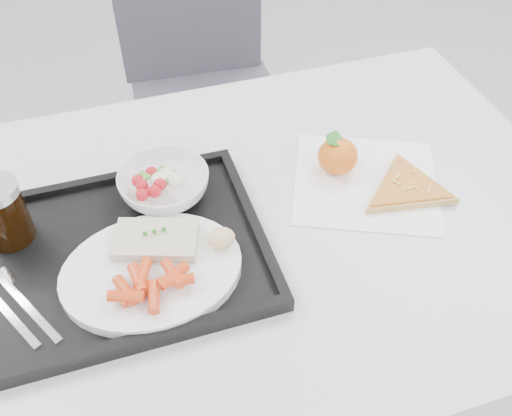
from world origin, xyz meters
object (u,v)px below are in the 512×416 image
chair (202,71)px  dinner_plate (152,271)px  tangerine (338,156)px  salad_bowl (164,185)px  tray (119,255)px  table (237,248)px  pizza_slice (407,188)px  cola_glass (2,212)px

chair → dinner_plate: bearing=-107.5°
dinner_plate → tangerine: (0.36, 0.15, 0.01)m
salad_bowl → dinner_plate: bearing=-108.0°
dinner_plate → tangerine: size_ratio=3.36×
chair → tray: chair is taller
tray → dinner_plate: bearing=-54.3°
chair → dinner_plate: chair is taller
dinner_plate → table: bearing=27.3°
table → chair: 0.82m
chair → pizza_slice: (0.18, -0.82, 0.22)m
cola_glass → salad_bowl: bearing=4.2°
pizza_slice → chair: bearing=102.3°
salad_bowl → tangerine: (0.31, -0.02, -0.00)m
table → chair: chair is taller
chair → tangerine: size_ratio=11.57×
table → salad_bowl: salad_bowl is taller
salad_bowl → tangerine: size_ratio=1.89×
chair → salad_bowl: bearing=-107.4°
tangerine → salad_bowl: bearing=176.9°
tray → dinner_plate: 0.07m
cola_glass → chair: bearing=57.1°
salad_bowl → pizza_slice: 0.42m
table → dinner_plate: dinner_plate is taller
salad_bowl → cola_glass: bearing=-175.8°
chair → tray: bearing=-111.3°
table → cola_glass: size_ratio=11.11×
table → chair: size_ratio=1.29×
dinner_plate → pizza_slice: size_ratio=1.09×
dinner_plate → chair: bearing=72.5°
cola_glass → pizza_slice: (0.65, -0.09, -0.06)m
tray → cola_glass: 0.19m
dinner_plate → salad_bowl: 0.17m
table → cola_glass: 0.38m
tray → cola_glass: cola_glass is taller
table → tangerine: bearing=17.8°
tray → tangerine: size_ratio=5.60×
tray → cola_glass: bearing=151.3°
cola_glass → pizza_slice: bearing=-7.7°
pizza_slice → dinner_plate: bearing=-173.0°
tray → dinner_plate: (0.04, -0.06, 0.02)m
table → tray: size_ratio=2.67×
dinner_plate → tangerine: tangerine is taller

